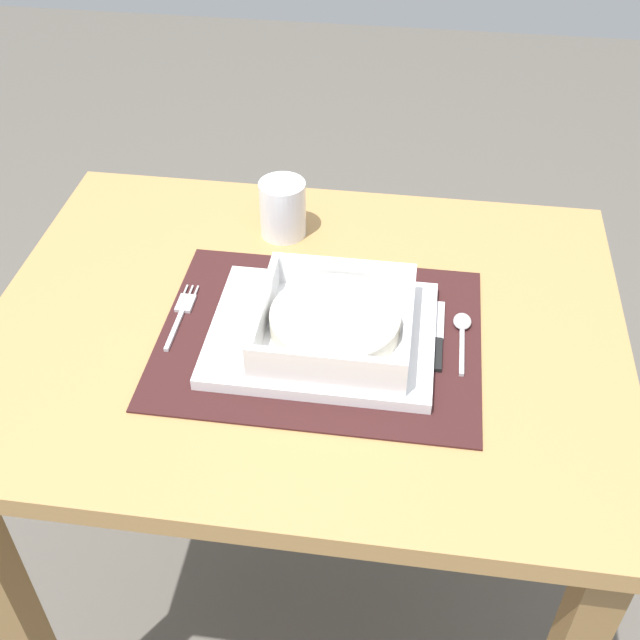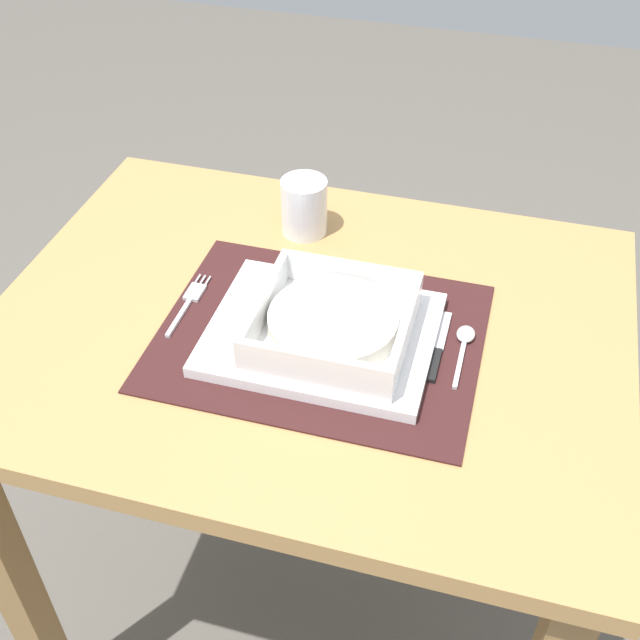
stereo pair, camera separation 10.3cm
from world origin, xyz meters
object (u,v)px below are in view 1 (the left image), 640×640
(porridge_bowl, at_px, (335,324))
(dining_table, at_px, (306,386))
(butter_knife, at_px, (438,339))
(fork, at_px, (182,311))
(spoon, at_px, (462,328))
(drinking_glass, at_px, (283,211))

(porridge_bowl, bearing_deg, dining_table, 136.93)
(porridge_bowl, bearing_deg, butter_knife, 10.71)
(dining_table, height_order, fork, fork)
(porridge_bowl, height_order, spoon, porridge_bowl)
(dining_table, relative_size, spoon, 7.47)
(butter_knife, bearing_deg, fork, -178.58)
(dining_table, xyz_separation_m, spoon, (0.21, 0.01, 0.13))
(dining_table, bearing_deg, drinking_glass, 107.66)
(dining_table, distance_m, drinking_glass, 0.27)
(porridge_bowl, xyz_separation_m, spoon, (0.16, 0.05, -0.03))
(dining_table, height_order, spoon, spoon)
(spoon, height_order, drinking_glass, drinking_glass)
(butter_knife, bearing_deg, porridge_bowl, -166.39)
(porridge_bowl, distance_m, drinking_glass, 0.27)
(dining_table, relative_size, porridge_bowl, 4.42)
(spoon, relative_size, drinking_glass, 1.30)
(drinking_glass, bearing_deg, butter_knife, -41.98)
(drinking_glass, bearing_deg, spoon, -35.21)
(fork, bearing_deg, spoon, 7.00)
(porridge_bowl, relative_size, fork, 1.45)
(spoon, relative_size, butter_knife, 0.85)
(fork, relative_size, drinking_glass, 1.52)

